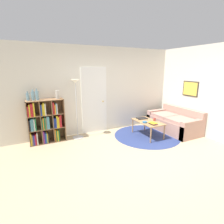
# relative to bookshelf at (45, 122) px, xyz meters

# --- Properties ---
(ground_plane) EXTENTS (14.00, 14.00, 0.00)m
(ground_plane) POSITION_rel_bookshelf_xyz_m (1.83, -2.05, -0.57)
(ground_plane) COLOR tan
(wall_back) EXTENTS (7.77, 0.11, 2.60)m
(wall_back) POSITION_rel_bookshelf_xyz_m (1.82, 0.22, 0.72)
(wall_back) COLOR silver
(wall_back) RESTS_ON ground_plane
(wall_right) EXTENTS (0.08, 5.24, 2.60)m
(wall_right) POSITION_rel_bookshelf_xyz_m (4.24, -0.93, 0.73)
(wall_right) COLOR silver
(wall_right) RESTS_ON ground_plane
(rug) EXTENTS (1.93, 1.93, 0.01)m
(rug) POSITION_rel_bookshelf_xyz_m (2.74, -0.84, -0.56)
(rug) COLOR navy
(rug) RESTS_ON ground_plane
(bookshelf) EXTENTS (0.93, 0.34, 1.17)m
(bookshelf) POSITION_rel_bookshelf_xyz_m (0.00, 0.00, 0.00)
(bookshelf) COLOR #936B47
(bookshelf) RESTS_ON ground_plane
(floor_lamp) EXTENTS (0.31, 0.31, 1.67)m
(floor_lamp) POSITION_rel_bookshelf_xyz_m (0.85, -0.08, 0.71)
(floor_lamp) COLOR #B7B7BC
(floor_lamp) RESTS_ON ground_plane
(couch) EXTENTS (0.88, 1.62, 0.73)m
(couch) POSITION_rel_bookshelf_xyz_m (3.82, -0.88, -0.30)
(couch) COLOR tan
(couch) RESTS_ON ground_plane
(coffee_table) EXTENTS (0.55, 0.97, 0.46)m
(coffee_table) POSITION_rel_bookshelf_xyz_m (2.74, -0.87, -0.16)
(coffee_table) COLOR #AD7F51
(coffee_table) RESTS_ON ground_plane
(laptop) EXTENTS (0.33, 0.25, 0.02)m
(laptop) POSITION_rel_bookshelf_xyz_m (2.74, -0.56, -0.10)
(laptop) COLOR black
(laptop) RESTS_ON coffee_table
(bowl) EXTENTS (0.13, 0.13, 0.04)m
(bowl) POSITION_rel_bookshelf_xyz_m (2.57, -0.95, -0.09)
(bowl) COLOR teal
(bowl) RESTS_ON coffee_table
(book_stack_on_table) EXTENTS (0.16, 0.22, 0.05)m
(book_stack_on_table) POSITION_rel_bookshelf_xyz_m (2.68, -1.17, -0.08)
(book_stack_on_table) COLOR black
(book_stack_on_table) RESTS_ON coffee_table
(cup) EXTENTS (0.07, 0.07, 0.08)m
(cup) POSITION_rel_bookshelf_xyz_m (2.94, -0.91, -0.07)
(cup) COLOR #A33D33
(cup) RESTS_ON coffee_table
(bottle_left) EXTENTS (0.07, 0.07, 0.23)m
(bottle_left) POSITION_rel_bookshelf_xyz_m (-0.34, 0.02, 0.70)
(bottle_left) COLOR #6B93A3
(bottle_left) RESTS_ON bookshelf
(bottle_middle) EXTENTS (0.08, 0.08, 0.27)m
(bottle_middle) POSITION_rel_bookshelf_xyz_m (-0.22, 0.00, 0.72)
(bottle_middle) COLOR #6B93A3
(bottle_middle) RESTS_ON bookshelf
(bottle_right) EXTENTS (0.08, 0.08, 0.29)m
(bottle_right) POSITION_rel_bookshelf_xyz_m (-0.13, -0.02, 0.73)
(bottle_right) COLOR #6B93A3
(bottle_right) RESTS_ON bookshelf
(vase_on_shelf) EXTENTS (0.10, 0.10, 0.22)m
(vase_on_shelf) POSITION_rel_bookshelf_xyz_m (0.37, 0.01, 0.72)
(vase_on_shelf) COLOR #B7B2A8
(vase_on_shelf) RESTS_ON bookshelf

